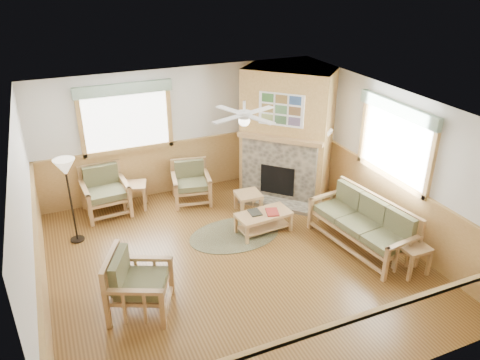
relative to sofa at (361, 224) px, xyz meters
name	(u,v)px	position (x,y,z in m)	size (l,w,h in m)	color
floor	(235,261)	(-2.23, 0.46, -0.46)	(6.00, 6.00, 0.01)	brown
ceiling	(234,108)	(-2.23, 0.46, 2.25)	(6.00, 6.00, 0.01)	white
wall_back	(180,131)	(-2.23, 3.46, 0.90)	(6.00, 0.02, 2.70)	silver
wall_front	(343,309)	(-2.23, -2.54, 0.90)	(6.00, 0.02, 2.70)	silver
wall_left	(31,230)	(-5.23, 0.46, 0.90)	(0.02, 6.00, 2.70)	silver
wall_right	(387,161)	(0.77, 0.46, 0.90)	(0.02, 6.00, 2.70)	silver
wainscot	(234,233)	(-2.23, 0.46, 0.10)	(6.00, 6.00, 1.10)	#AE8347
fireplace	(287,132)	(-0.18, 2.51, 0.90)	(2.20, 2.20, 2.70)	#AE8347
window_back	(122,82)	(-3.33, 3.42, 2.08)	(1.90, 0.16, 1.50)	white
window_right	(402,101)	(0.73, 0.26, 2.08)	(0.16, 1.90, 1.50)	white
ceiling_fan	(244,103)	(-1.93, 0.76, 2.21)	(1.24, 1.24, 0.36)	white
sofa	(361,224)	(0.00, 0.00, 0.00)	(0.80, 1.96, 0.90)	#A47C4C
armchair_back_left	(105,192)	(-3.95, 3.01, 0.02)	(0.85, 0.85, 0.95)	#A47C4C
armchair_back_right	(191,183)	(-2.23, 2.80, -0.03)	(0.75, 0.75, 0.85)	#A47C4C
armchair_left	(140,283)	(-3.94, -0.12, 0.02)	(0.84, 0.84, 0.94)	#A47C4C
coffee_table	(264,223)	(-1.37, 1.10, -0.25)	(1.02, 0.51, 0.41)	#A47C4C
end_table_chairs	(135,196)	(-3.38, 3.01, -0.18)	(0.48, 0.46, 0.54)	#A47C4C
end_table_sofa	(412,259)	(0.32, -0.96, -0.20)	(0.45, 0.43, 0.50)	#A47C4C
footstool	(248,202)	(-1.32, 1.92, -0.24)	(0.48, 0.48, 0.42)	#A47C4C
braided_rug	(235,235)	(-1.92, 1.21, -0.44)	(1.73, 1.73, 0.01)	#4E4B30
floor_lamp_left	(71,201)	(-4.63, 2.19, 0.36)	(0.37, 0.37, 1.62)	black
floor_lamp_right	(321,165)	(0.32, 1.87, 0.33)	(0.36, 0.36, 1.56)	black
book_red	(272,211)	(-1.22, 1.05, -0.01)	(0.22, 0.30, 0.03)	maroon
book_dark	(255,212)	(-1.52, 1.17, -0.02)	(0.20, 0.27, 0.03)	#262720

